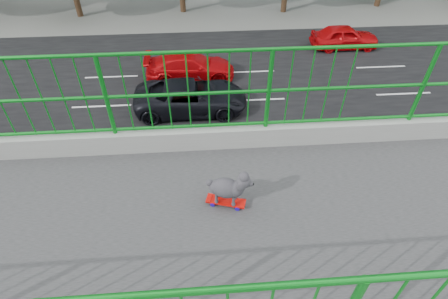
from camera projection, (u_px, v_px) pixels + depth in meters
The scene contains 6 objects.
road at pixel (102, 106), 17.87m from camera, with size 18.00×90.00×0.02m, color black.
skateboard at pixel (226, 202), 4.04m from camera, with size 0.26×0.47×0.06m.
poodle at pixel (228, 187), 3.86m from camera, with size 0.31×0.52×0.45m.
car_2 at pixel (191, 97), 17.17m from camera, with size 2.54×5.51×1.53m, color black.
car_3 at pixel (190, 66), 19.60m from camera, with size 2.01×4.95×1.44m, color #BE070B.
car_4 at pixel (345, 37), 22.53m from camera, with size 1.73×4.31×1.47m, color #BE070B.
Camera 1 is at (2.29, 5.16, 10.17)m, focal length 27.94 mm.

